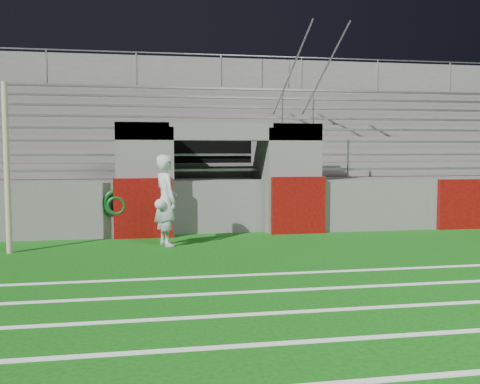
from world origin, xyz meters
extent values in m
plane|color=#0E4C0C|center=(0.00, 0.00, 0.00)|extent=(90.00, 90.00, 0.00)
cylinder|color=tan|center=(-4.34, 1.63, 1.63)|extent=(0.11, 0.11, 3.26)
cube|color=white|center=(0.00, -5.00, 0.01)|extent=(28.00, 0.09, 0.01)
cube|color=white|center=(0.00, -4.00, 0.01)|extent=(28.00, 0.09, 0.01)
cube|color=white|center=(0.00, -3.00, 0.01)|extent=(28.00, 0.09, 0.01)
cube|color=white|center=(0.00, -2.00, 0.01)|extent=(28.00, 0.09, 0.01)
cube|color=white|center=(0.00, -1.00, 0.01)|extent=(28.00, 0.09, 0.01)
cube|color=#565452|center=(-1.80, 3.50, 1.30)|extent=(1.20, 1.00, 2.60)
cube|color=#565452|center=(1.80, 3.50, 1.30)|extent=(1.20, 1.00, 2.60)
cube|color=black|center=(0.00, 5.20, 1.25)|extent=(2.60, 0.20, 2.50)
cube|color=#565452|center=(-1.15, 4.10, 1.25)|extent=(0.10, 2.20, 2.50)
cube|color=#565452|center=(1.15, 4.10, 1.25)|extent=(0.10, 2.20, 2.50)
cube|color=#565452|center=(0.00, 3.50, 2.40)|extent=(4.80, 1.00, 0.40)
cube|color=#565452|center=(0.00, 7.35, 1.15)|extent=(26.00, 8.00, 0.20)
cube|color=#565452|center=(0.00, 7.35, 0.53)|extent=(26.00, 8.00, 1.05)
cube|color=#510906|center=(-1.80, 2.94, 0.68)|extent=(1.30, 0.15, 1.35)
cube|color=#510906|center=(1.80, 2.94, 0.68)|extent=(1.30, 0.15, 1.35)
cube|color=#510906|center=(6.50, 2.94, 0.62)|extent=(2.20, 0.15, 1.25)
cube|color=gray|center=(0.00, 4.43, 1.47)|extent=(23.00, 0.28, 0.06)
cube|color=#565452|center=(0.00, 5.28, 1.44)|extent=(24.00, 0.75, 0.38)
cube|color=gray|center=(0.00, 5.18, 1.85)|extent=(23.00, 0.28, 0.06)
cube|color=#565452|center=(0.00, 6.03, 1.63)|extent=(24.00, 0.75, 0.76)
cube|color=gray|center=(0.00, 5.93, 2.23)|extent=(23.00, 0.28, 0.06)
cube|color=#565452|center=(0.00, 6.78, 1.82)|extent=(24.00, 0.75, 1.14)
cube|color=gray|center=(0.00, 6.68, 2.61)|extent=(23.00, 0.28, 0.06)
cube|color=#565452|center=(0.00, 7.53, 2.01)|extent=(24.00, 0.75, 1.52)
cube|color=gray|center=(0.00, 7.43, 2.99)|extent=(23.00, 0.28, 0.06)
cube|color=#565452|center=(0.00, 8.28, 2.20)|extent=(24.00, 0.75, 1.90)
cube|color=gray|center=(0.00, 8.18, 3.37)|extent=(23.00, 0.28, 0.06)
cube|color=#565452|center=(0.00, 9.03, 2.39)|extent=(24.00, 0.75, 2.28)
cube|color=gray|center=(0.00, 8.93, 3.75)|extent=(23.00, 0.28, 0.06)
cube|color=#565452|center=(0.00, 9.78, 2.58)|extent=(24.00, 0.75, 2.66)
cube|color=gray|center=(0.00, 9.68, 4.13)|extent=(23.00, 0.28, 0.06)
cube|color=#565452|center=(0.00, 10.45, 2.65)|extent=(26.00, 0.60, 5.29)
cylinder|color=#A5A8AD|center=(2.50, 4.15, 1.75)|extent=(0.05, 0.05, 1.00)
cylinder|color=#A5A8AD|center=(2.50, 7.15, 3.27)|extent=(0.05, 0.05, 1.00)
cylinder|color=#A5A8AD|center=(2.50, 10.15, 4.79)|extent=(0.05, 0.05, 1.00)
cylinder|color=#A5A8AD|center=(2.50, 7.15, 3.77)|extent=(0.05, 6.02, 3.08)
cylinder|color=#A5A8AD|center=(3.50, 4.15, 1.75)|extent=(0.05, 0.05, 1.00)
cylinder|color=#A5A8AD|center=(3.50, 7.15, 3.27)|extent=(0.05, 0.05, 1.00)
cylinder|color=#A5A8AD|center=(3.50, 10.15, 4.79)|extent=(0.05, 0.05, 1.00)
cylinder|color=#A5A8AD|center=(3.50, 7.15, 3.77)|extent=(0.05, 6.02, 3.08)
cylinder|color=#A5A8AD|center=(-5.00, 10.15, 4.84)|extent=(0.05, 0.05, 1.10)
cylinder|color=#A5A8AD|center=(-2.00, 10.15, 4.84)|extent=(0.05, 0.05, 1.10)
cylinder|color=#A5A8AD|center=(1.00, 10.15, 4.84)|extent=(0.05, 0.05, 1.10)
cylinder|color=#A5A8AD|center=(4.00, 10.15, 4.84)|extent=(0.05, 0.05, 1.10)
cylinder|color=#A5A8AD|center=(7.00, 10.15, 4.84)|extent=(0.05, 0.05, 1.10)
cylinder|color=#A5A8AD|center=(10.00, 10.15, 4.84)|extent=(0.05, 0.05, 1.10)
cylinder|color=#A5A8AD|center=(0.00, 10.15, 5.39)|extent=(24.00, 0.05, 0.05)
imported|color=#B7BCC2|center=(-1.33, 1.89, 0.94)|extent=(0.64, 0.79, 1.88)
sphere|color=silver|center=(-1.46, 1.69, 0.88)|extent=(0.21, 0.21, 0.21)
torus|color=#0D4415|center=(-2.39, 2.95, 0.81)|extent=(0.60, 0.11, 0.60)
torus|color=#0C3F18|center=(-2.39, 2.90, 0.75)|extent=(0.44, 0.08, 0.44)
camera|label=1|loc=(-1.76, -9.15, 1.97)|focal=40.00mm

